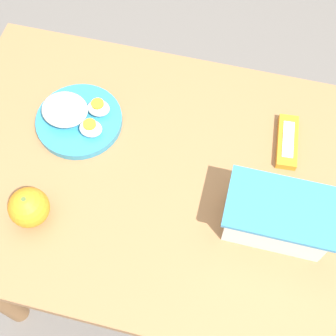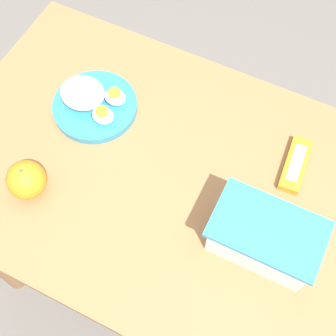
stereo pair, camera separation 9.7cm
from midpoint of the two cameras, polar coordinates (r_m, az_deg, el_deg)
ground_plane at (r=1.66m, az=-2.37°, el=-12.00°), size 10.00×10.00×0.00m
table at (r=1.12m, az=-3.44°, el=-4.19°), size 0.96×0.65×0.71m
food_container at (r=0.92m, az=10.21°, el=-6.23°), size 0.21×0.13×0.10m
orange_fruit at (r=0.97m, az=-19.35°, el=-4.83°), size 0.08×0.08×0.08m
rice_plate at (r=1.07m, az=-13.76°, el=5.89°), size 0.19×0.19×0.07m
candy_bar at (r=1.04m, az=11.81°, el=2.94°), size 0.05×0.13×0.02m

